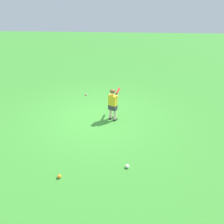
{
  "coord_description": "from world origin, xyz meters",
  "views": [
    {
      "loc": [
        -0.97,
        6.05,
        3.55
      ],
      "look_at": [
        -0.54,
        0.4,
        0.45
      ],
      "focal_mm": 33.48,
      "sensor_mm": 36.0,
      "label": 1
    }
  ],
  "objects_px": {
    "child_batter": "(113,102)",
    "play_ball_near_batter": "(127,166)",
    "play_ball_by_bucket": "(59,176)",
    "play_ball_behind_batter": "(86,95)"
  },
  "relations": [
    {
      "from": "play_ball_near_batter",
      "to": "play_ball_behind_batter",
      "type": "bearing_deg",
      "value": -66.67
    },
    {
      "from": "child_batter",
      "to": "play_ball_behind_batter",
      "type": "height_order",
      "value": "child_batter"
    },
    {
      "from": "play_ball_by_bucket",
      "to": "play_ball_near_batter",
      "type": "bearing_deg",
      "value": -164.06
    },
    {
      "from": "child_batter",
      "to": "play_ball_near_batter",
      "type": "distance_m",
      "value": 2.37
    },
    {
      "from": "play_ball_near_batter",
      "to": "child_batter",
      "type": "bearing_deg",
      "value": -77.42
    },
    {
      "from": "child_batter",
      "to": "play_ball_near_batter",
      "type": "height_order",
      "value": "child_batter"
    },
    {
      "from": "child_batter",
      "to": "play_ball_by_bucket",
      "type": "distance_m",
      "value": 2.92
    },
    {
      "from": "play_ball_behind_batter",
      "to": "play_ball_near_batter",
      "type": "relative_size",
      "value": 0.8
    },
    {
      "from": "child_batter",
      "to": "play_ball_by_bucket",
      "type": "xyz_separation_m",
      "value": [
        1.02,
        2.67,
        -0.61
      ]
    },
    {
      "from": "child_batter",
      "to": "play_ball_near_batter",
      "type": "bearing_deg",
      "value": 102.58
    }
  ]
}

